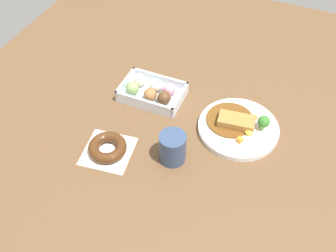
% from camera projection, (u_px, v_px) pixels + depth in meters
% --- Properties ---
extents(ground_plane, '(1.60, 1.60, 0.00)m').
position_uv_depth(ground_plane, '(195.00, 119.00, 1.18)').
color(ground_plane, brown).
extents(curry_plate, '(0.24, 0.24, 0.07)m').
position_uv_depth(curry_plate, '(238.00, 127.00, 1.14)').
color(curry_plate, white).
rests_on(curry_plate, ground_plane).
extents(donut_box, '(0.20, 0.14, 0.06)m').
position_uv_depth(donut_box, '(152.00, 91.00, 1.23)').
color(donut_box, silver).
rests_on(donut_box, ground_plane).
extents(chocolate_ring_donut, '(0.16, 0.16, 0.03)m').
position_uv_depth(chocolate_ring_donut, '(108.00, 148.00, 1.08)').
color(chocolate_ring_donut, white).
rests_on(chocolate_ring_donut, ground_plane).
extents(coffee_mug, '(0.08, 0.08, 0.09)m').
position_uv_depth(coffee_mug, '(173.00, 148.00, 1.05)').
color(coffee_mug, '#33476B').
rests_on(coffee_mug, ground_plane).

